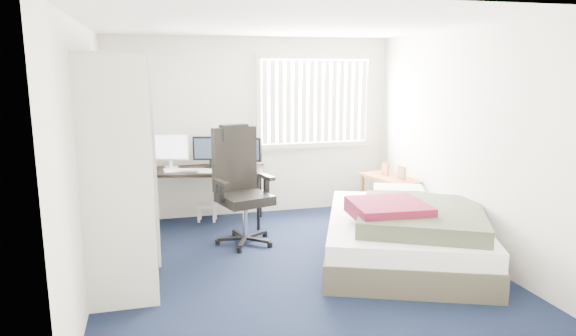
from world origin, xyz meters
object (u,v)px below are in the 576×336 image
at_px(nightstand, 391,182).
at_px(bed, 405,232).
at_px(desk, 207,167).
at_px(office_chair, 241,198).

bearing_deg(nightstand, bed, -110.08).
bearing_deg(desk, bed, -44.12).
height_order(office_chair, bed, office_chair).
xyz_separation_m(desk, bed, (1.95, -1.90, -0.48)).
bearing_deg(office_chair, desk, 110.26).
height_order(desk, office_chair, office_chair).
relative_size(nightstand, bed, 0.36).
relative_size(office_chair, bed, 0.53).
distance_m(nightstand, bed, 1.48).
bearing_deg(office_chair, bed, -32.49).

